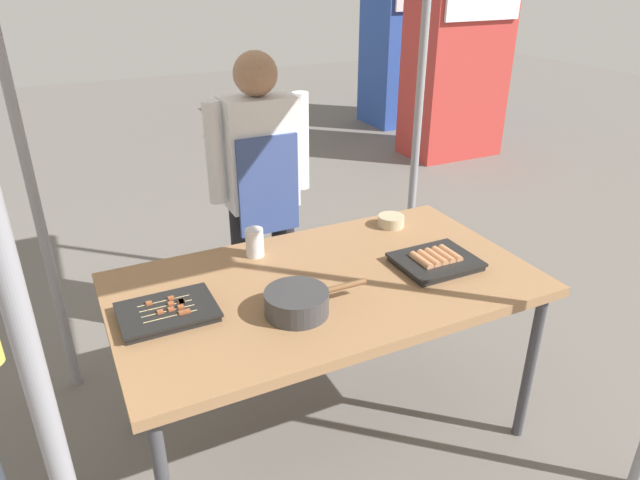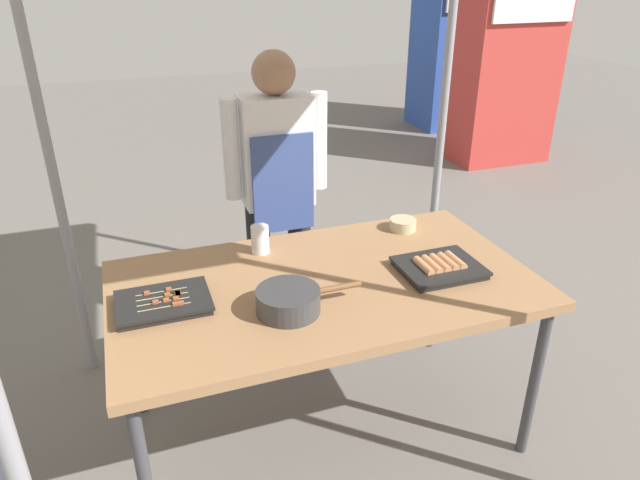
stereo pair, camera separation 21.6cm
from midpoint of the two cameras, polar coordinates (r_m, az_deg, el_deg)
ground_plane at (r=2.65m, az=2.84°, el=-18.32°), size 18.00×18.00×0.00m
stall_table at (r=2.22m, az=3.24°, el=-5.31°), size 1.60×0.90×0.75m
tray_grilled_sausages at (r=2.31m, az=14.44°, el=-2.70°), size 0.31×0.26×0.05m
tray_meat_skewers at (r=2.07m, az=-12.44°, el=-6.20°), size 0.33×0.24×0.04m
cooking_wok at (r=1.98m, az=0.02°, el=-6.07°), size 0.38×0.22×0.08m
condiment_bowl at (r=2.64m, az=10.58°, el=1.49°), size 0.12×0.12×0.05m
drink_cup_near_edge at (r=2.38m, az=-3.40°, el=0.00°), size 0.07×0.07×0.12m
vendor_woman at (r=2.84m, az=-2.09°, el=5.98°), size 0.52×0.22×1.49m
neighbor_stall_left at (r=6.13m, az=18.94°, el=16.36°), size 0.95×0.62×1.92m
neighbor_stall_right at (r=7.44m, az=14.74°, el=18.31°), size 1.04×0.72×1.91m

